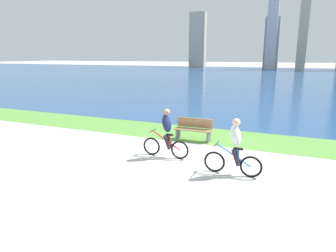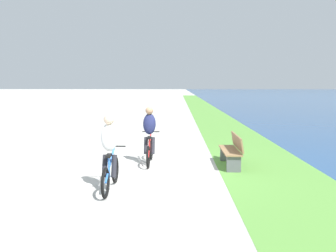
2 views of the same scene
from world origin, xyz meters
The scene contains 7 objects.
ground_plane centered at (0.00, 0.00, 0.00)m, with size 300.00×300.00×0.00m, color #B2AFA8.
grass_strip_bayside centered at (0.00, 2.98, 0.00)m, with size 120.00×2.69×0.01m, color #59933D.
bay_water_surface centered at (0.00, 43.63, 0.00)m, with size 300.00×78.61×0.00m, color navy.
cyclist_lead centered at (-0.58, -0.27, 0.83)m, with size 1.66×0.52×1.66m.
cyclist_trailing centered at (1.81, -0.93, 0.83)m, with size 1.68×0.52×1.67m.
bench_near_path centered at (-0.39, 2.07, 0.45)m, with size 1.50×0.47×0.90m.
city_skyline_far_shore centered at (9.83, 73.31, 9.25)m, with size 49.66×9.12×24.50m.
Camera 1 is at (3.27, -9.11, 3.36)m, focal length 31.94 mm.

